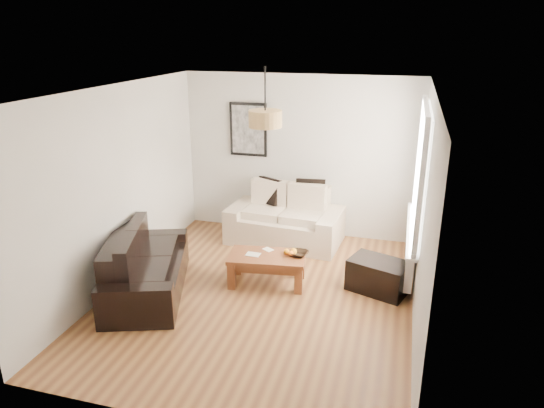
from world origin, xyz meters
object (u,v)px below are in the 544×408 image
(sofa_leather, at_px, (146,265))
(ottoman, at_px, (378,276))
(coffee_table, at_px, (267,269))
(loveseat_cream, at_px, (285,216))

(sofa_leather, bearing_deg, ottoman, -93.21)
(sofa_leather, height_order, coffee_table, sofa_leather)
(loveseat_cream, height_order, coffee_table, loveseat_cream)
(sofa_leather, height_order, ottoman, sofa_leather)
(loveseat_cream, xyz_separation_m, sofa_leather, (-1.32, -2.06, -0.05))
(sofa_leather, relative_size, ottoman, 2.43)
(loveseat_cream, distance_m, coffee_table, 1.44)
(ottoman, bearing_deg, loveseat_cream, 141.95)
(coffee_table, bearing_deg, loveseat_cream, 94.51)
(coffee_table, bearing_deg, ottoman, 7.64)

